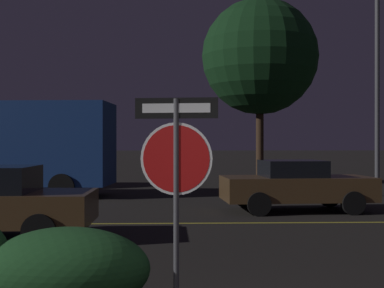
{
  "coord_description": "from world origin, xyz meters",
  "views": [
    {
      "loc": [
        0.07,
        -3.85,
        1.81
      ],
      "look_at": [
        0.37,
        4.66,
        1.8
      ],
      "focal_mm": 50.0,
      "sensor_mm": 36.0,
      "label": 1
    }
  ],
  "objects_px": {
    "delivery_truck": "(15,147)",
    "tree_2": "(260,57)",
    "stop_sign": "(176,160)",
    "hedge_bush_2": "(67,269)",
    "passing_car_3": "(296,185)",
    "street_lamp": "(377,37)"
  },
  "relations": [
    {
      "from": "stop_sign",
      "to": "tree_2",
      "type": "relative_size",
      "value": 0.29
    },
    {
      "from": "tree_2",
      "to": "passing_car_3",
      "type": "bearing_deg",
      "value": -92.64
    },
    {
      "from": "delivery_truck",
      "to": "hedge_bush_2",
      "type": "bearing_deg",
      "value": -156.64
    },
    {
      "from": "hedge_bush_2",
      "to": "tree_2",
      "type": "relative_size",
      "value": 0.23
    },
    {
      "from": "stop_sign",
      "to": "passing_car_3",
      "type": "height_order",
      "value": "stop_sign"
    },
    {
      "from": "delivery_truck",
      "to": "tree_2",
      "type": "distance_m",
      "value": 10.51
    },
    {
      "from": "street_lamp",
      "to": "stop_sign",
      "type": "bearing_deg",
      "value": -119.35
    },
    {
      "from": "passing_car_3",
      "to": "delivery_truck",
      "type": "relative_size",
      "value": 0.61
    },
    {
      "from": "hedge_bush_2",
      "to": "passing_car_3",
      "type": "relative_size",
      "value": 0.44
    },
    {
      "from": "passing_car_3",
      "to": "street_lamp",
      "type": "height_order",
      "value": "street_lamp"
    },
    {
      "from": "stop_sign",
      "to": "street_lamp",
      "type": "bearing_deg",
      "value": 69.84
    },
    {
      "from": "street_lamp",
      "to": "hedge_bush_2",
      "type": "bearing_deg",
      "value": -123.5
    },
    {
      "from": "passing_car_3",
      "to": "street_lamp",
      "type": "xyz_separation_m",
      "value": [
        3.73,
        3.97,
        4.76
      ]
    },
    {
      "from": "stop_sign",
      "to": "delivery_truck",
      "type": "xyz_separation_m",
      "value": [
        -5.43,
        12.76,
        0.05
      ]
    },
    {
      "from": "street_lamp",
      "to": "tree_2",
      "type": "distance_m",
      "value": 5.4
    },
    {
      "from": "passing_car_3",
      "to": "tree_2",
      "type": "height_order",
      "value": "tree_2"
    },
    {
      "from": "delivery_truck",
      "to": "street_lamp",
      "type": "bearing_deg",
      "value": -87.04
    },
    {
      "from": "passing_car_3",
      "to": "stop_sign",
      "type": "bearing_deg",
      "value": -24.42
    },
    {
      "from": "hedge_bush_2",
      "to": "stop_sign",
      "type": "bearing_deg",
      "value": -4.57
    },
    {
      "from": "stop_sign",
      "to": "hedge_bush_2",
      "type": "relative_size",
      "value": 1.29
    },
    {
      "from": "delivery_truck",
      "to": "tree_2",
      "type": "xyz_separation_m",
      "value": [
        9.03,
        3.84,
        3.75
      ]
    },
    {
      "from": "delivery_truck",
      "to": "street_lamp",
      "type": "xyz_separation_m",
      "value": [
        12.38,
        -0.39,
        3.77
      ]
    }
  ]
}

